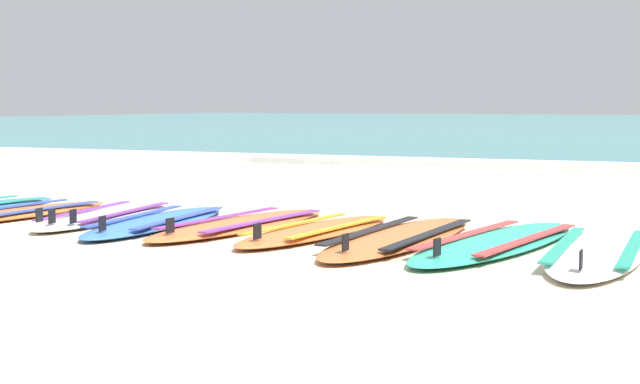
% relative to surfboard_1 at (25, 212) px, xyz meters
% --- Properties ---
extents(ground_plane, '(80.00, 80.00, 0.00)m').
position_rel_surfboard_1_xyz_m(ground_plane, '(2.33, -0.02, -0.04)').
color(ground_plane, beige).
extents(wave_foam_strip, '(80.00, 0.95, 0.11)m').
position_rel_surfboard_1_xyz_m(wave_foam_strip, '(2.33, 7.96, 0.02)').
color(wave_foam_strip, white).
rests_on(wave_foam_strip, ground).
extents(surfboard_1, '(0.61, 2.07, 0.18)m').
position_rel_surfboard_1_xyz_m(surfboard_1, '(0.00, 0.00, 0.00)').
color(surfboard_1, orange).
rests_on(surfboard_1, ground).
extents(surfboard_2, '(0.84, 2.23, 0.18)m').
position_rel_surfboard_1_xyz_m(surfboard_2, '(0.81, 0.08, -0.00)').
color(surfboard_2, silver).
rests_on(surfboard_2, ground).
extents(surfboard_3, '(0.82, 2.30, 0.18)m').
position_rel_surfboard_1_xyz_m(surfboard_3, '(1.44, -0.08, -0.00)').
color(surfboard_3, '#3875CC').
rests_on(surfboard_3, ground).
extents(surfboard_4, '(0.80, 2.40, 0.18)m').
position_rel_surfboard_1_xyz_m(surfboard_4, '(2.15, 0.06, -0.00)').
color(surfboard_4, orange).
rests_on(surfboard_4, ground).
extents(surfboard_5, '(0.73, 2.15, 0.18)m').
position_rel_surfboard_1_xyz_m(surfboard_5, '(2.86, -0.05, -0.00)').
color(surfboard_5, orange).
rests_on(surfboard_5, ground).
extents(surfboard_6, '(0.69, 2.50, 0.18)m').
position_rel_surfboard_1_xyz_m(surfboard_6, '(3.56, -0.14, -0.00)').
color(surfboard_6, orange).
rests_on(surfboard_6, ground).
extents(surfboard_7, '(0.98, 2.57, 0.18)m').
position_rel_surfboard_1_xyz_m(surfboard_7, '(4.26, -0.10, -0.00)').
color(surfboard_7, '#2DB793').
rests_on(surfboard_7, ground).
extents(surfboard_8, '(0.71, 2.43, 0.18)m').
position_rel_surfboard_1_xyz_m(surfboard_8, '(4.96, -0.25, -0.00)').
color(surfboard_8, white).
rests_on(surfboard_8, ground).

